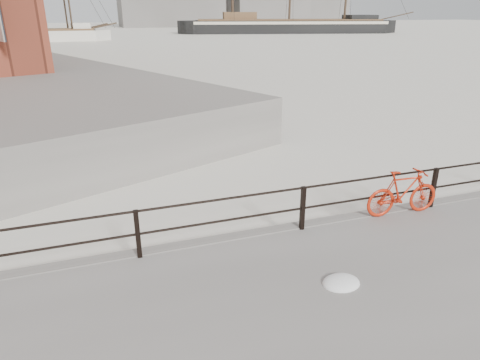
{
  "coord_description": "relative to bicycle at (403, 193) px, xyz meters",
  "views": [
    {
      "loc": [
        -7.52,
        -7.58,
        4.82
      ],
      "look_at": [
        -4.36,
        1.5,
        1.0
      ],
      "focal_mm": 32.0,
      "sensor_mm": 36.0,
      "label": 1
    }
  ],
  "objects": [
    {
      "name": "bicycle",
      "position": [
        0.0,
        0.0,
        0.0
      ],
      "size": [
        1.84,
        0.39,
        1.1
      ],
      "primitive_type": "imported",
      "rotation": [
        0.0,
        0.0,
        -0.06
      ],
      "color": "red",
      "rests_on": "promenade"
    },
    {
      "name": "schooner_mid",
      "position": [
        -14.07,
        75.62,
        -0.9
      ],
      "size": [
        26.06,
        11.62,
        18.82
      ],
      "primitive_type": null,
      "rotation": [
        0.0,
        0.0,
        -0.03
      ],
      "color": "beige",
      "rests_on": "ground"
    },
    {
      "name": "industrial_east",
      "position": [
        78.97,
        150.25,
        6.1
      ],
      "size": [
        20.0,
        16.0,
        14.0
      ],
      "primitive_type": "cube",
      "color": "gray",
      "rests_on": "ground"
    },
    {
      "name": "schooner_left",
      "position": [
        -14.39,
        77.79,
        -0.9
      ],
      "size": [
        24.03,
        11.59,
        18.05
      ],
      "primitive_type": null,
      "rotation": [
        0.0,
        0.0,
        0.04
      ],
      "color": "beige",
      "rests_on": "ground"
    },
    {
      "name": "barque_black",
      "position": [
        38.2,
        87.25,
        -0.9
      ],
      "size": [
        59.69,
        31.38,
        32.42
      ],
      "primitive_type": null,
      "rotation": [
        0.0,
        0.0,
        -0.24
      ],
      "color": "black",
      "rests_on": "ground"
    },
    {
      "name": "guardrail",
      "position": [
        0.97,
        0.1,
        -0.05
      ],
      "size": [
        28.0,
        0.1,
        1.0
      ],
      "primitive_type": null,
      "color": "black",
      "rests_on": "promenade"
    },
    {
      "name": "ground",
      "position": [
        0.97,
        0.25,
        -0.9
      ],
      "size": [
        400.0,
        400.0,
        0.0
      ],
      "primitive_type": "plane",
      "color": "white",
      "rests_on": "ground"
    }
  ]
}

